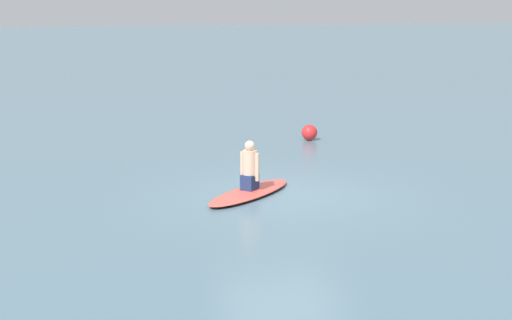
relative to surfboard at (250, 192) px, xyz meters
name	(u,v)px	position (x,y,z in m)	size (l,w,h in m)	color
ground_plane	(282,194)	(0.63, -0.16, -0.06)	(400.00, 400.00, 0.00)	slate
surfboard	(250,192)	(0.00, 0.00, 0.00)	(2.75, 0.76, 0.12)	#D84C3F
person_paddler	(250,168)	(0.00, 0.00, 0.50)	(0.41, 0.40, 0.98)	navy
buoy_marker	(309,132)	(4.13, 5.59, 0.16)	(0.45, 0.45, 0.45)	red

